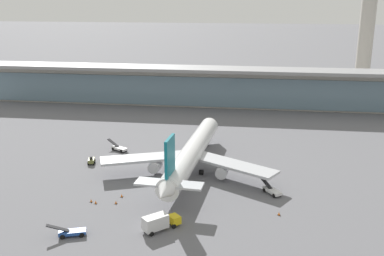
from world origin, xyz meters
TOP-DOWN VIEW (x-y plane):
  - ground_plane at (0.00, 0.00)m, footprint 1200.00×1200.00m
  - airliner_on_stand at (1.91, -1.41)m, footprint 42.92×55.96m
  - service_truck_near_nose_olive at (-24.27, 0.23)m, footprint 2.32×3.18m
  - service_truck_under_wing_white at (-20.26, 11.06)m, footprint 6.59×4.51m
  - service_truck_mid_apron_blue at (-15.10, -35.28)m, footprint 6.86×3.56m
  - service_truck_by_tail_white at (21.07, -11.81)m, footprint 5.15×6.26m
  - service_truck_on_taxiway_yellow at (0.16, -30.94)m, footprint 6.88×6.69m
  - terminal_building at (0.00, 67.37)m, footprint 183.60×12.80m
  - safety_cone_alpha at (-15.27, -21.91)m, footprint 0.62×0.62m
  - safety_cone_bravo at (-11.09, -21.38)m, footprint 0.62×0.62m
  - safety_cone_charlie at (-16.48, -21.33)m, footprint 0.62×0.62m
  - safety_cone_delta at (-10.84, -18.02)m, footprint 0.62×0.62m
  - safety_cone_echo at (22.28, -21.82)m, footprint 0.62×0.62m

SIDE VIEW (x-z plane):
  - ground_plane at x=0.00m, z-range 0.00..0.00m
  - safety_cone_alpha at x=-15.27m, z-range -0.03..0.67m
  - safety_cone_bravo at x=-11.09m, z-range -0.03..0.67m
  - safety_cone_charlie at x=-16.48m, z-range -0.03..0.67m
  - safety_cone_delta at x=-10.84m, z-range -0.03..0.67m
  - safety_cone_echo at x=22.28m, z-range -0.03..0.67m
  - service_truck_under_wing_white at x=-20.26m, z-range -0.54..2.16m
  - service_truck_mid_apron_blue at x=-15.10m, z-range -0.54..2.16m
  - service_truck_by_tail_white at x=21.07m, z-range -0.54..2.16m
  - service_truck_near_nose_olive at x=-24.27m, z-range -0.15..1.90m
  - service_truck_on_taxiway_yellow at x=0.16m, z-range 0.14..3.24m
  - airliner_on_stand at x=1.91m, z-range -2.76..12.14m
  - terminal_building at x=0.00m, z-range 0.27..15.47m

